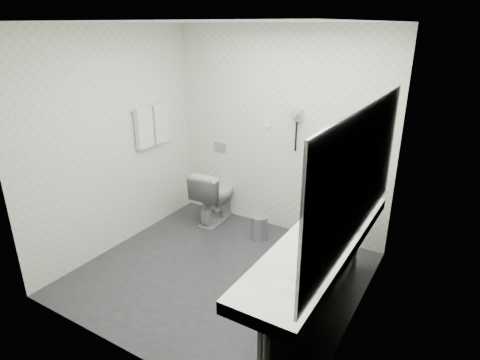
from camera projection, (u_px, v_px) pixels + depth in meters
The scene contains 29 objects.
floor at pixel (221, 274), 4.29m from camera, with size 2.80×2.80×0.00m, color #29292E.
ceiling at pixel (216, 22), 3.39m from camera, with size 2.80×2.80×0.00m, color white.
wall_back at pixel (278, 133), 4.87m from camera, with size 2.80×2.80×0.00m, color white.
wall_front at pixel (114, 214), 2.80m from camera, with size 2.80×2.80×0.00m, color white.
wall_left at pixel (115, 142), 4.51m from camera, with size 2.60×2.60×0.00m, color white.
wall_right at pixel (366, 192), 3.16m from camera, with size 2.60×2.60×0.00m, color white.
vanity_counter at pixel (320, 244), 3.30m from camera, with size 0.55×2.20×0.10m, color white.
vanity_panel at pixel (319, 288), 3.44m from camera, with size 0.03×2.15×0.75m, color gray.
vanity_post_far at pixel (357, 238), 4.25m from camera, with size 0.06×0.06×0.75m, color silver.
mirror at pixel (360, 175), 2.94m from camera, with size 0.02×2.20×1.05m, color #B2BCC6.
basin_near at pixel (286, 280), 2.77m from camera, with size 0.40×0.31×0.05m, color white.
basin_far at pixel (345, 211), 3.80m from camera, with size 0.40×0.31×0.05m, color white.
faucet_near at pixel (314, 278), 2.64m from camera, with size 0.04×0.04×0.15m, color silver.
faucet_far at pixel (366, 206), 3.68m from camera, with size 0.04×0.04×0.15m, color silver.
soap_bottle_a at pixel (319, 234), 3.23m from camera, with size 0.05×0.05×0.12m, color white.
soap_bottle_c at pixel (318, 234), 3.23m from camera, with size 0.04×0.04×0.11m, color white.
glass_left at pixel (357, 224), 3.39m from camera, with size 0.07×0.07×0.12m, color silver.
toilet at pixel (215, 195), 5.34m from camera, with size 0.41×0.71×0.72m, color white.
flush_plate at pixel (220, 147), 5.38m from camera, with size 0.18×0.02×0.12m, color #B2B5BA.
pedal_bin at pixel (260, 228), 4.94m from camera, with size 0.21×0.21×0.29m, color #B2B5BA.
bin_lid at pixel (260, 217), 4.89m from camera, with size 0.21×0.21×0.01m, color #B2B5BA.
towel_rail at pixel (150, 107), 4.82m from camera, with size 0.02×0.02×0.62m, color silver.
towel_near at pixel (144, 128), 4.78m from camera, with size 0.07×0.24×0.48m, color silver.
towel_far at pixel (160, 123), 5.00m from camera, with size 0.07×0.24×0.48m, color silver.
dryer_cradle at pixel (298, 115), 4.64m from camera, with size 0.10×0.04×0.14m, color #9B9DA2.
dryer_barrel at pixel (295, 114), 4.57m from camera, with size 0.08×0.08×0.14m, color #9B9DA2.
dryer_cord at pixel (296, 137), 4.72m from camera, with size 0.02×0.02×0.35m, color black.
switch_plate_a at pixel (267, 124), 4.90m from camera, with size 0.09×0.02×0.09m, color white.
switch_plate_b at pixel (322, 131), 4.56m from camera, with size 0.09×0.02×0.09m, color white.
Camera 1 is at (2.06, -3.01, 2.48)m, focal length 30.15 mm.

